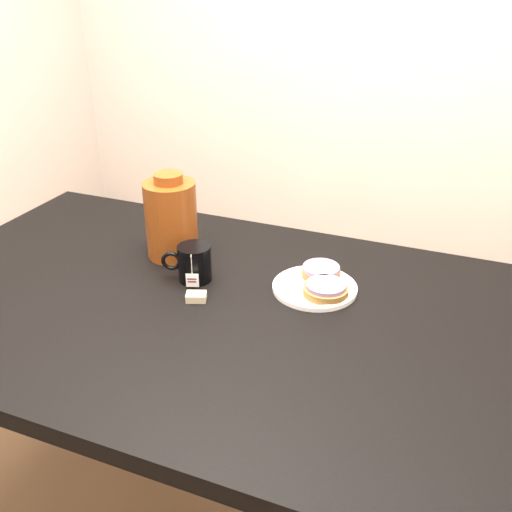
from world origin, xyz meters
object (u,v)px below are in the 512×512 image
object	(u,v)px
plate	(315,287)
bagel_front	(326,289)
bagel_back	(321,271)
teabag_pouch	(196,297)
mug	(194,263)
bagel_package	(171,218)
table	(192,328)

from	to	relation	value
plate	bagel_front	size ratio (longest dim) A/B	1.49
plate	bagel_back	xyz separation A→B (m)	(0.00, 0.05, 0.02)
teabag_pouch	plate	bearing A→B (deg)	31.77
bagel_back	bagel_front	world-z (taller)	same
mug	bagel_package	xyz separation A→B (m)	(-0.11, 0.10, 0.06)
bagel_back	mug	world-z (taller)	mug
teabag_pouch	bagel_package	size ratio (longest dim) A/B	0.20
teabag_pouch	bagel_package	bearing A→B (deg)	131.39
table	teabag_pouch	distance (m)	0.09
plate	teabag_pouch	bearing A→B (deg)	-148.23
plate	teabag_pouch	distance (m)	0.28
table	plate	bearing A→B (deg)	29.08
table	bagel_package	xyz separation A→B (m)	(-0.14, 0.18, 0.19)
bagel_back	bagel_package	distance (m)	0.40
table	teabag_pouch	size ratio (longest dim) A/B	31.11
plate	bagel_package	world-z (taller)	bagel_package
mug	bagel_package	world-z (taller)	bagel_package
table	plate	world-z (taller)	plate
bagel_package	teabag_pouch	bearing A→B (deg)	-48.61
table	bagel_front	world-z (taller)	bagel_front
teabag_pouch	bagel_package	xyz separation A→B (m)	(-0.16, 0.18, 0.09)
bagel_front	teabag_pouch	world-z (taller)	bagel_front
table	teabag_pouch	bearing A→B (deg)	-15.65
plate	mug	size ratio (longest dim) A/B	1.54
bagel_back	bagel_front	bearing A→B (deg)	-66.60
plate	mug	xyz separation A→B (m)	(-0.28, -0.06, 0.04)
bagel_back	mug	size ratio (longest dim) A/B	0.97
table	plate	xyz separation A→B (m)	(0.25, 0.14, 0.09)
bagel_front	mug	bearing A→B (deg)	-173.90
plate	bagel_front	world-z (taller)	bagel_front
bagel_front	mug	world-z (taller)	mug
teabag_pouch	bagel_back	bearing A→B (deg)	39.53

